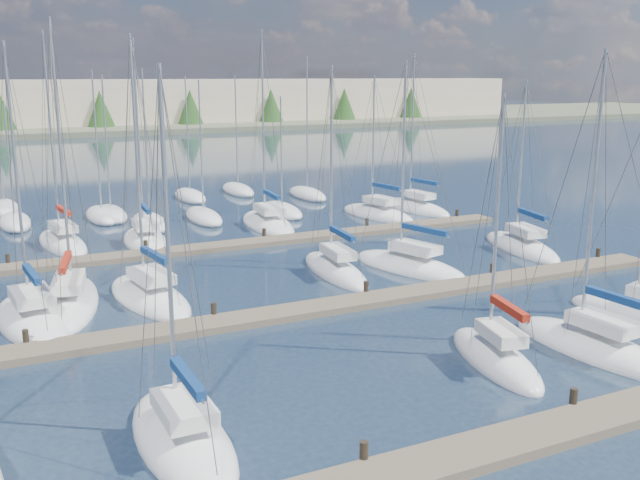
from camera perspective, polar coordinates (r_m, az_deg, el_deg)
name	(u,v)px	position (r m, az deg, el deg)	size (l,w,h in m)	color
ground	(122,186)	(75.08, -15.57, 4.19)	(400.00, 400.00, 0.00)	#243549
dock_near	(495,447)	(22.79, 13.82, -15.76)	(44.00, 1.93, 1.10)	#6B5E4C
dock_mid	(301,311)	(33.74, -1.50, -5.67)	(44.00, 1.93, 1.10)	#6B5E4C
dock_far	(211,247)	(46.36, -8.68, -0.59)	(44.00, 1.93, 1.10)	#6B5E4C
sailboat_l	(410,266)	(41.61, 7.18, -2.10)	(4.85, 8.65, 12.52)	white
sailboat_m	(521,247)	(47.66, 15.81, -0.54)	(4.05, 8.46, 11.45)	white
sailboat_d	(495,358)	(29.05, 13.86, -9.17)	(3.42, 6.83, 11.11)	white
sailboat_o	(145,240)	(49.05, -13.79, -0.02)	(3.20, 7.62, 14.04)	white
sailboat_i	(71,303)	(36.81, -19.28, -4.75)	(4.24, 9.13, 14.32)	white
sailboat_r	(415,208)	(59.82, 7.64, 2.57)	(3.35, 8.38, 13.40)	white
sailboat_n	(63,243)	(49.92, -19.90, -0.20)	(3.40, 8.27, 14.49)	white
sailboat_q	(378,214)	(56.91, 4.63, 2.08)	(4.14, 8.33, 11.65)	white
sailboat_p	(268,223)	(53.28, -4.20, 1.34)	(3.75, 9.13, 14.92)	white
sailboat_c	(182,438)	(22.96, -10.95, -15.31)	(2.73, 7.13, 12.08)	white
sailboat_k	(335,270)	(40.44, 1.23, -2.42)	(2.86, 8.12, 12.27)	white
sailboat_e	(593,347)	(31.36, 21.03, -8.01)	(3.17, 8.12, 12.73)	white
sailboat_j	(150,296)	(36.76, -13.48, -4.40)	(3.93, 8.42, 13.63)	white
sailboat_h	(32,318)	(35.17, -22.02, -5.84)	(3.70, 8.06, 13.17)	white
distant_boats	(105,214)	(58.53, -16.81, 1.99)	(36.93, 20.75, 13.30)	#9EA0A5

